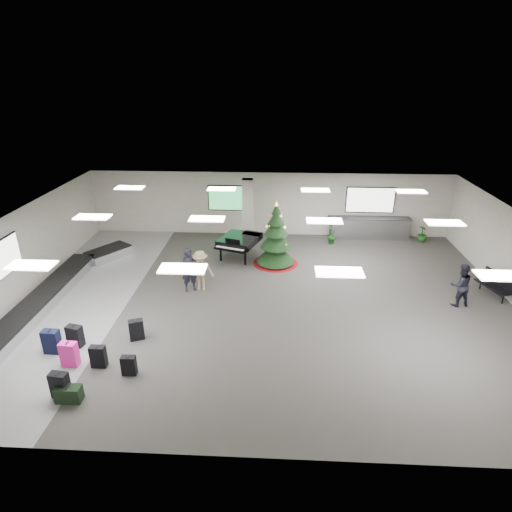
# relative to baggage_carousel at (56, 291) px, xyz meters

# --- Properties ---
(ground) EXTENTS (18.00, 18.00, 0.00)m
(ground) POSITION_rel_baggage_carousel_xyz_m (7.84, 0.08, -0.21)
(ground) COLOR #383533
(ground) RESTS_ON ground
(room_envelope) EXTENTS (18.02, 14.02, 3.21)m
(room_envelope) POSITION_rel_baggage_carousel_xyz_m (7.46, 0.75, 2.12)
(room_envelope) COLOR #B1ACA2
(room_envelope) RESTS_ON ground
(baggage_carousel) EXTENTS (2.28, 9.71, 0.43)m
(baggage_carousel) POSITION_rel_baggage_carousel_xyz_m (0.00, 0.00, 0.00)
(baggage_carousel) COLOR silver
(baggage_carousel) RESTS_ON ground
(service_counter) EXTENTS (4.05, 0.65, 1.08)m
(service_counter) POSITION_rel_baggage_carousel_xyz_m (12.84, 6.73, 0.33)
(service_counter) COLOR silver
(service_counter) RESTS_ON ground
(suitcase_0) EXTENTS (0.49, 0.31, 0.75)m
(suitcase_0) POSITION_rel_baggage_carousel_xyz_m (2.73, -5.24, 0.15)
(suitcase_0) COLOR black
(suitcase_0) RESTS_ON ground
(suitcase_1) EXTENTS (0.44, 0.23, 0.69)m
(suitcase_1) POSITION_rel_baggage_carousel_xyz_m (3.23, -3.98, 0.12)
(suitcase_1) COLOR black
(suitcase_1) RESTS_ON ground
(pink_suitcase) EXTENTS (0.49, 0.30, 0.77)m
(pink_suitcase) POSITION_rel_baggage_carousel_xyz_m (2.39, -3.97, 0.16)
(pink_suitcase) COLOR #FF21A0
(pink_suitcase) RESTS_ON ground
(suitcase_3) EXTENTS (0.51, 0.39, 0.70)m
(suitcase_3) POSITION_rel_baggage_carousel_xyz_m (3.90, -2.58, 0.13)
(suitcase_3) COLOR black
(suitcase_3) RESTS_ON ground
(navy_suitcase) EXTENTS (0.50, 0.31, 0.78)m
(navy_suitcase) POSITION_rel_baggage_carousel_xyz_m (1.59, -3.40, 0.17)
(navy_suitcase) COLOR black
(navy_suitcase) RESTS_ON ground
(green_duffel) EXTENTS (0.66, 0.34, 0.45)m
(green_duffel) POSITION_rel_baggage_carousel_xyz_m (3.00, -5.39, 0.00)
(green_duffel) COLOR black
(green_duffel) RESTS_ON ground
(suitcase_7) EXTENTS (0.41, 0.22, 0.60)m
(suitcase_7) POSITION_rel_baggage_carousel_xyz_m (4.21, -4.27, 0.08)
(suitcase_7) COLOR black
(suitcase_7) RESTS_ON ground
(suitcase_8) EXTENTS (0.52, 0.37, 0.72)m
(suitcase_8) POSITION_rel_baggage_carousel_xyz_m (2.13, -3.03, 0.13)
(suitcase_8) COLOR black
(suitcase_8) RESTS_ON ground
(christmas_tree) EXTENTS (1.98, 1.98, 2.83)m
(christmas_tree) POSITION_rel_baggage_carousel_xyz_m (8.21, 3.41, 0.76)
(christmas_tree) COLOR #66090F
(christmas_tree) RESTS_ON ground
(grand_piano) EXTENTS (2.05, 2.34, 1.12)m
(grand_piano) POSITION_rel_baggage_carousel_xyz_m (6.54, 3.97, 0.59)
(grand_piano) COLOR black
(grand_piano) RESTS_ON ground
(bench) EXTENTS (0.89, 1.51, 0.91)m
(bench) POSITION_rel_baggage_carousel_xyz_m (16.44, 0.86, 0.30)
(bench) COLOR black
(bench) RESTS_ON ground
(traveler_a) EXTENTS (0.75, 0.65, 1.73)m
(traveler_a) POSITION_rel_baggage_carousel_xyz_m (4.97, 0.74, 0.65)
(traveler_a) COLOR black
(traveler_a) RESTS_ON ground
(traveler_b) EXTENTS (1.08, 0.66, 1.62)m
(traveler_b) POSITION_rel_baggage_carousel_xyz_m (5.37, 0.81, 0.59)
(traveler_b) COLOR #9C8460
(traveler_b) RESTS_ON ground
(traveler_bench) EXTENTS (0.88, 0.74, 1.62)m
(traveler_bench) POSITION_rel_baggage_carousel_xyz_m (14.81, 0.13, 0.60)
(traveler_bench) COLOR black
(traveler_bench) RESTS_ON ground
(potted_plant_left) EXTENTS (0.58, 0.57, 0.82)m
(potted_plant_left) POSITION_rel_baggage_carousel_xyz_m (10.95, 5.87, 0.20)
(potted_plant_left) COLOR #143F14
(potted_plant_left) RESTS_ON ground
(potted_plant_right) EXTENTS (0.63, 0.63, 0.81)m
(potted_plant_right) POSITION_rel_baggage_carousel_xyz_m (15.43, 6.41, 0.19)
(potted_plant_right) COLOR #143F14
(potted_plant_right) RESTS_ON ground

